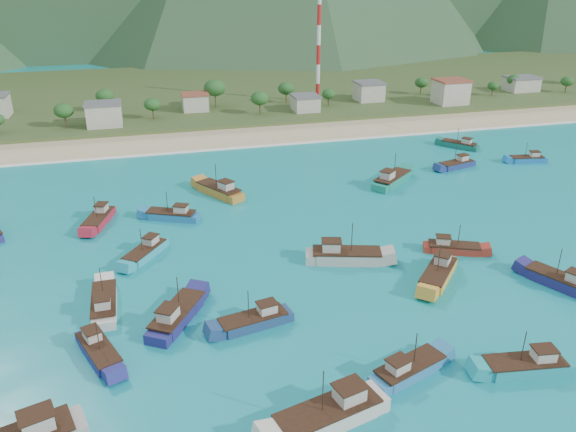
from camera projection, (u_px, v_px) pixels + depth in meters
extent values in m
plane|color=#0B827E|center=(334.00, 281.00, 82.89)|extent=(600.00, 600.00, 0.00)
cube|color=beige|center=(238.00, 137.00, 152.60)|extent=(400.00, 18.00, 1.20)
cube|color=#385123|center=(208.00, 93.00, 206.43)|extent=(400.00, 110.00, 2.40)
cube|color=white|center=(245.00, 147.00, 144.21)|extent=(400.00, 2.50, 0.08)
cube|color=beige|center=(104.00, 115.00, 156.09)|extent=(9.36, 7.26, 6.12)
cube|color=beige|center=(195.00, 103.00, 172.92)|extent=(7.61, 6.35, 4.92)
cube|color=beige|center=(305.00, 104.00, 172.93)|extent=(7.54, 7.60, 4.37)
cube|color=beige|center=(369.00, 92.00, 186.07)|extent=(8.42, 8.11, 5.67)
cube|color=beige|center=(451.00, 92.00, 181.48)|extent=(9.55, 8.49, 7.26)
cube|color=beige|center=(521.00, 84.00, 200.53)|extent=(10.69, 7.65, 4.58)
cylinder|color=red|center=(318.00, 93.00, 183.81)|extent=(1.20, 1.20, 6.04)
cylinder|color=white|center=(318.00, 74.00, 181.35)|extent=(1.20, 1.20, 6.04)
cylinder|color=red|center=(318.00, 55.00, 178.89)|extent=(1.20, 1.20, 6.04)
cylinder|color=white|center=(319.00, 35.00, 176.44)|extent=(1.20, 1.20, 6.04)
cylinder|color=red|center=(319.00, 15.00, 173.98)|extent=(1.20, 1.20, 6.04)
cube|color=beige|center=(328.00, 418.00, 56.76)|extent=(12.92, 6.57, 2.25)
cube|color=beige|center=(349.00, 393.00, 57.05)|extent=(3.29, 2.89, 1.83)
cylinder|color=#382114|center=(323.00, 392.00, 54.95)|extent=(0.12, 0.12, 5.07)
cube|color=teal|center=(524.00, 368.00, 64.09)|extent=(10.50, 4.40, 1.85)
cube|color=beige|center=(544.00, 355.00, 63.64)|extent=(2.55, 2.17, 1.50)
cylinder|color=#382114|center=(523.00, 347.00, 62.80)|extent=(0.12, 0.12, 4.16)
cube|color=#1F6FA6|center=(171.00, 217.00, 102.94)|extent=(10.11, 6.76, 1.78)
cube|color=beige|center=(181.00, 209.00, 101.96)|extent=(2.78, 2.57, 1.45)
cylinder|color=#382114|center=(167.00, 202.00, 101.85)|extent=(0.12, 0.12, 4.01)
cube|color=#B02033|center=(99.00, 221.00, 101.10)|extent=(5.89, 10.41, 1.82)
cube|color=beige|center=(102.00, 208.00, 102.29)|extent=(2.44, 2.72, 1.48)
cylinder|color=#382114|center=(95.00, 207.00, 99.38)|extent=(0.12, 0.12, 4.09)
cube|color=#9E2D1F|center=(454.00, 250.00, 91.07)|extent=(9.41, 6.11, 1.65)
cube|color=beige|center=(443.00, 241.00, 90.72)|extent=(2.56, 2.36, 1.34)
cylinder|color=#382114|center=(459.00, 235.00, 89.90)|extent=(0.12, 0.12, 3.72)
cube|color=teal|center=(410.00, 371.00, 63.69)|extent=(10.21, 6.01, 1.78)
cube|color=beige|center=(398.00, 366.00, 62.00)|extent=(2.70, 2.44, 1.45)
cylinder|color=#382114|center=(416.00, 348.00, 62.80)|extent=(0.12, 0.12, 4.01)
cube|color=navy|center=(253.00, 323.00, 72.26)|extent=(10.25, 4.77, 1.79)
cube|color=beige|center=(267.00, 308.00, 72.41)|extent=(2.55, 2.21, 1.46)
cylinder|color=#382114|center=(248.00, 305.00, 70.85)|extent=(0.12, 0.12, 4.04)
cube|color=navy|center=(178.00, 316.00, 73.36)|extent=(8.74, 11.23, 2.03)
cube|color=beige|center=(168.00, 314.00, 70.61)|extent=(3.09, 3.24, 1.65)
cylinder|color=#382114|center=(178.00, 292.00, 72.57)|extent=(0.12, 0.12, 4.57)
cube|color=silver|center=(105.00, 305.00, 76.00)|extent=(3.24, 10.56, 1.91)
cube|color=beige|center=(102.00, 302.00, 73.40)|extent=(1.96, 2.42, 1.55)
cylinder|color=#382114|center=(102.00, 283.00, 75.26)|extent=(0.12, 0.12, 4.30)
cube|color=navy|center=(456.00, 166.00, 129.25)|extent=(9.87, 5.11, 1.72)
cube|color=beige|center=(463.00, 158.00, 129.49)|extent=(2.52, 2.22, 1.40)
cylinder|color=#382114|center=(456.00, 155.00, 127.87)|extent=(0.12, 0.12, 3.88)
cube|color=navy|center=(100.00, 354.00, 66.57)|extent=(6.04, 9.72, 1.70)
cube|color=beige|center=(92.00, 335.00, 67.34)|extent=(2.38, 2.61, 1.38)
cylinder|color=#382114|center=(98.00, 337.00, 65.05)|extent=(0.12, 0.12, 3.83)
cube|color=gold|center=(438.00, 276.00, 82.95)|extent=(9.84, 10.19, 1.99)
cube|color=beige|center=(443.00, 259.00, 84.01)|extent=(3.16, 3.18, 1.62)
cylinder|color=#382114|center=(439.00, 259.00, 81.13)|extent=(0.12, 0.12, 4.48)
cube|color=navy|center=(559.00, 283.00, 81.36)|extent=(7.33, 10.80, 1.91)
cube|color=beige|center=(576.00, 278.00, 79.17)|extent=(2.76, 2.98, 1.55)
cylinder|color=#382114|center=(559.00, 262.00, 80.52)|extent=(0.12, 0.12, 4.29)
cube|color=#1468B4|center=(526.00, 160.00, 133.18)|extent=(8.97, 4.01, 1.57)
cube|color=beige|center=(535.00, 154.00, 132.74)|extent=(2.21, 1.90, 1.28)
cylinder|color=#382114|center=(526.00, 150.00, 132.10)|extent=(0.12, 0.12, 3.54)
cube|color=#B4B0A4|center=(347.00, 258.00, 88.00)|extent=(12.48, 6.83, 2.18)
cube|color=beige|center=(331.00, 246.00, 87.26)|extent=(3.24, 2.88, 1.77)
cylinder|color=#382114|center=(352.00, 238.00, 86.54)|extent=(0.12, 0.12, 4.90)
cube|color=#BD7B2B|center=(219.00, 192.00, 113.90)|extent=(8.95, 11.80, 2.12)
cube|color=beige|center=(226.00, 186.00, 111.60)|extent=(3.20, 3.38, 1.73)
cylinder|color=#382114|center=(216.00, 175.00, 112.92)|extent=(0.12, 0.12, 4.78)
cube|color=#136353|center=(459.00, 146.00, 143.65)|extent=(8.10, 9.14, 1.72)
cube|color=beige|center=(467.00, 141.00, 141.96)|extent=(2.70, 2.76, 1.40)
cylinder|color=#382114|center=(458.00, 135.00, 142.80)|extent=(0.12, 0.12, 3.87)
cube|color=#15826D|center=(392.00, 181.00, 119.60)|extent=(11.59, 10.34, 2.19)
cube|color=beige|center=(388.00, 175.00, 116.97)|extent=(3.51, 3.44, 1.78)
cylinder|color=#382114|center=(395.00, 164.00, 118.65)|extent=(0.12, 0.12, 4.93)
cube|color=#25A0B6|center=(145.00, 254.00, 89.53)|extent=(7.86, 9.35, 1.73)
cube|color=beige|center=(151.00, 240.00, 90.55)|extent=(2.68, 2.77, 1.40)
cylinder|color=#382114|center=(141.00, 240.00, 87.93)|extent=(0.12, 0.12, 3.89)
cube|color=beige|center=(37.00, 422.00, 53.40)|extent=(3.43, 3.06, 1.87)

